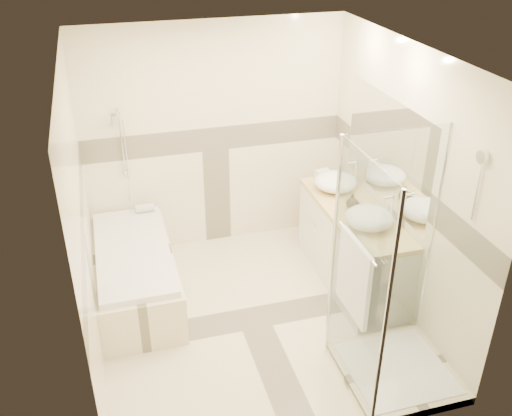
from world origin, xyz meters
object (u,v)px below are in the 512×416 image
object	(u,v)px
bathtub	(135,270)
vanity	(352,246)
shower_enclosure	(385,326)
amenity_bottle_b	(352,201)
vessel_sink_near	(336,182)
vessel_sink_far	(369,218)
amenity_bottle_a	(357,206)

from	to	relation	value
bathtub	vanity	bearing A→B (deg)	-9.25
shower_enclosure	amenity_bottle_b	world-z (taller)	shower_enclosure
shower_enclosure	amenity_bottle_b	distance (m)	1.41
bathtub	vessel_sink_near	bearing A→B (deg)	3.09
vessel_sink_near	vessel_sink_far	world-z (taller)	vessel_sink_far
vessel_sink_near	amenity_bottle_b	xyz separation A→B (m)	(0.00, -0.41, -0.01)
vessel_sink_near	vessel_sink_far	bearing A→B (deg)	-90.00
shower_enclosure	vessel_sink_far	bearing A→B (deg)	73.99
vessel_sink_far	amenity_bottle_b	bearing A→B (deg)	90.00
bathtub	amenity_bottle_a	world-z (taller)	amenity_bottle_a
bathtub	vessel_sink_far	world-z (taller)	vessel_sink_far
shower_enclosure	vessel_sink_near	size ratio (longest dim) A/B	4.61
bathtub	vessel_sink_far	xyz separation A→B (m)	(2.13, -0.67, 0.63)
shower_enclosure	amenity_bottle_a	xyz separation A→B (m)	(0.27, 1.21, 0.42)
vanity	amenity_bottle_a	distance (m)	0.50
bathtub	vessel_sink_near	size ratio (longest dim) A/B	3.84
vanity	vessel_sink_near	world-z (taller)	vessel_sink_near
vanity	shower_enclosure	world-z (taller)	shower_enclosure
amenity_bottle_b	shower_enclosure	bearing A→B (deg)	-101.66
vessel_sink_near	amenity_bottle_a	distance (m)	0.52
amenity_bottle_a	vanity	bearing A→B (deg)	70.23
vessel_sink_far	amenity_bottle_a	xyz separation A→B (m)	(0.00, 0.26, -0.02)
amenity_bottle_a	shower_enclosure	bearing A→B (deg)	-102.65
bathtub	vessel_sink_far	size ratio (longest dim) A/B	3.80
shower_enclosure	vessel_sink_near	bearing A→B (deg)	81.07
bathtub	shower_enclosure	xyz separation A→B (m)	(1.86, -1.62, 0.20)
shower_enclosure	amenity_bottle_a	size ratio (longest dim) A/B	14.51
vanity	amenity_bottle_b	bearing A→B (deg)	111.26
amenity_bottle_b	vanity	bearing A→B (deg)	-68.74
amenity_bottle_a	amenity_bottle_b	bearing A→B (deg)	90.00
bathtub	amenity_bottle_b	distance (m)	2.24
vessel_sink_near	amenity_bottle_b	size ratio (longest dim) A/B	2.94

